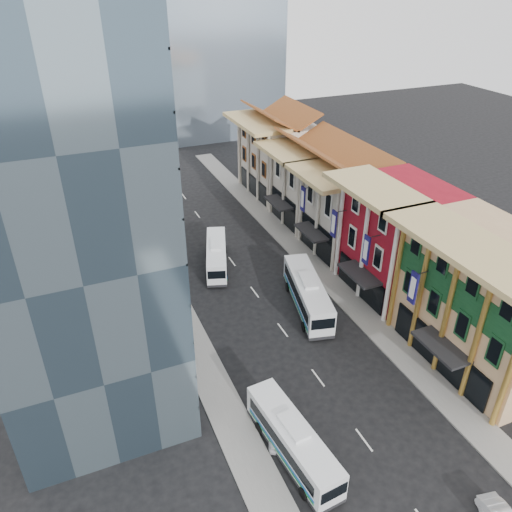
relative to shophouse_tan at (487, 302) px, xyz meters
name	(u,v)px	position (x,y,z in m)	size (l,w,h in m)	color
ground	(372,450)	(-14.00, -5.00, -6.00)	(200.00, 200.00, 0.00)	black
sidewalk_right	(324,275)	(-5.50, 17.00, -5.92)	(3.00, 90.00, 0.15)	slate
sidewalk_left	(178,310)	(-22.50, 17.00, -5.92)	(3.00, 90.00, 0.15)	slate
shophouse_tan	(487,302)	(0.00, 0.00, 0.00)	(8.00, 14.00, 12.00)	tan
shophouse_red	(399,239)	(0.00, 12.00, 0.00)	(8.00, 10.00, 12.00)	maroon
shophouse_cream_near	(348,212)	(0.00, 21.50, -1.00)	(8.00, 9.00, 10.00)	beige
shophouse_cream_mid	(312,185)	(0.00, 30.50, -1.00)	(8.00, 9.00, 10.00)	beige
shophouse_cream_far	(279,158)	(0.00, 41.00, -0.50)	(8.00, 12.00, 11.00)	beige
office_tower	(64,199)	(-31.00, 14.00, 9.00)	(12.00, 26.00, 30.00)	#3B4F5E
office_block_far	(70,188)	(-30.00, 37.00, 1.00)	(10.00, 18.00, 14.00)	gray
bus_left_near	(293,440)	(-19.50, -3.08, -4.43)	(2.30, 9.82, 3.15)	silver
bus_left_far	(216,255)	(-16.00, 23.64, -4.47)	(2.24, 9.55, 3.06)	white
bus_right	(308,293)	(-10.14, 12.35, -4.23)	(2.59, 11.05, 3.54)	silver
sedan_left	(280,427)	(-19.50, -1.07, -5.27)	(1.74, 4.31, 1.46)	silver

